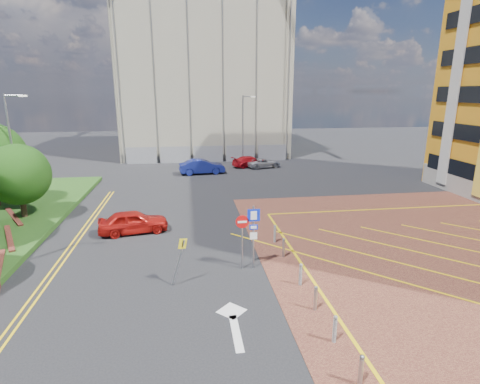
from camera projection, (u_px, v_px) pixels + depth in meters
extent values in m
plane|color=black|center=(246.00, 278.00, 17.48)|extent=(140.00, 140.00, 0.00)
cube|color=brown|center=(10.00, 240.00, 21.43)|extent=(2.29, 4.27, 0.40)
cube|color=brown|center=(14.00, 218.00, 25.07)|extent=(2.69, 4.06, 0.40)
cylinder|color=#3D2B1C|center=(23.00, 204.00, 24.90)|extent=(0.36, 0.36, 1.80)
sphere|color=#0F340B|center=(18.00, 174.00, 24.38)|extent=(4.00, 4.00, 4.00)
cylinder|color=#9EA0A8|center=(13.00, 153.00, 25.87)|extent=(0.16, 0.16, 8.00)
cylinder|color=#9EA0A8|center=(13.00, 95.00, 24.94)|extent=(1.20, 0.10, 0.10)
cube|color=silver|center=(23.00, 96.00, 25.03)|extent=(0.50, 0.15, 0.12)
cylinder|color=#9EA0A8|center=(243.00, 131.00, 43.75)|extent=(0.16, 0.16, 8.00)
cylinder|color=#9EA0A8|center=(248.00, 96.00, 42.82)|extent=(1.20, 0.10, 0.10)
cube|color=silver|center=(253.00, 97.00, 42.91)|extent=(0.50, 0.15, 0.12)
cylinder|color=#9EA0A8|center=(253.00, 238.00, 18.09)|extent=(0.10, 0.10, 3.20)
cube|color=#0B23C5|center=(254.00, 215.00, 17.76)|extent=(0.60, 0.04, 0.60)
cube|color=white|center=(254.00, 215.00, 17.73)|extent=(0.30, 0.02, 0.42)
cube|color=#0B23C5|center=(254.00, 227.00, 17.91)|extent=(0.40, 0.04, 0.25)
cube|color=white|center=(254.00, 227.00, 17.89)|extent=(0.28, 0.02, 0.14)
cube|color=white|center=(253.00, 236.00, 18.03)|extent=(0.35, 0.04, 0.35)
cylinder|color=#9EA0A8|center=(242.00, 243.00, 18.08)|extent=(0.08, 0.08, 2.70)
cylinder|color=red|center=(242.00, 222.00, 17.76)|extent=(0.64, 0.04, 0.64)
cube|color=white|center=(242.00, 222.00, 17.74)|extent=(0.44, 0.02, 0.10)
cylinder|color=#9EA0A8|center=(178.00, 262.00, 16.59)|extent=(0.69, 0.08, 2.14)
cube|color=yellow|center=(183.00, 244.00, 16.35)|extent=(0.42, 0.42, 0.56)
cylinder|color=#9EA0A8|center=(361.00, 372.00, 10.97)|extent=(0.14, 0.14, 0.90)
cylinder|color=black|center=(335.00, 330.00, 12.89)|extent=(0.14, 0.14, 0.90)
cylinder|color=#9EA0A8|center=(315.00, 300.00, 14.80)|extent=(0.14, 0.14, 0.90)
cylinder|color=black|center=(301.00, 276.00, 16.71)|extent=(0.14, 0.14, 0.90)
cylinder|color=#9EA0A8|center=(284.00, 249.00, 19.58)|extent=(0.14, 0.14, 0.90)
cylinder|color=black|center=(275.00, 235.00, 21.49)|extent=(0.14, 0.14, 0.90)
cube|color=#A09883|center=(203.00, 73.00, 52.86)|extent=(21.20, 19.20, 22.00)
cube|color=#FEA216|center=(215.00, 29.00, 53.48)|extent=(0.90, 0.90, 34.00)
cube|color=gray|center=(216.00, 154.00, 46.03)|extent=(21.60, 0.06, 2.00)
imported|color=#AD130E|center=(133.00, 222.00, 22.95)|extent=(4.38, 2.38, 1.41)
imported|color=navy|center=(202.00, 167.00, 39.41)|extent=(4.87, 2.12, 1.56)
imported|color=#AC0E16|center=(250.00, 161.00, 43.14)|extent=(4.59, 2.88, 1.24)
imported|color=#A2A3A9|center=(264.00, 163.00, 42.65)|extent=(4.19, 2.74, 1.07)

